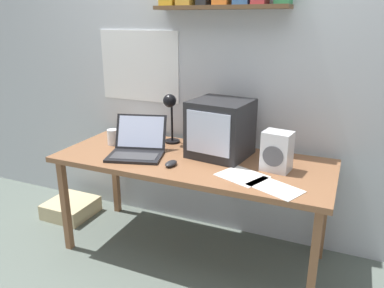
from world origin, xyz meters
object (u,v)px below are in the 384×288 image
at_px(loose_paper_near_monitor, 275,188).
at_px(floor_cushion, 71,208).
at_px(crt_monitor, 220,128).
at_px(printed_handout, 135,138).
at_px(desk_lamp, 170,110).
at_px(computer_mouse, 171,164).
at_px(corner_desk, 192,166).
at_px(open_notebook, 242,176).
at_px(space_heater, 277,151).
at_px(juice_glass, 113,138).
at_px(laptop, 138,145).

relative_size(loose_paper_near_monitor, floor_cushion, 0.90).
relative_size(crt_monitor, printed_handout, 1.19).
xyz_separation_m(loose_paper_near_monitor, printed_handout, (-1.16, 0.46, 0.00)).
xyz_separation_m(desk_lamp, computer_mouse, (0.20, -0.39, -0.24)).
xyz_separation_m(corner_desk, open_notebook, (0.38, -0.15, 0.06)).
xyz_separation_m(open_notebook, floor_cushion, (-1.54, 0.24, -0.65)).
bearing_deg(corner_desk, printed_handout, 158.86).
bearing_deg(space_heater, printed_handout, 178.33).
bearing_deg(space_heater, open_notebook, -123.74).
distance_m(juice_glass, open_notebook, 1.05).
xyz_separation_m(corner_desk, juice_glass, (-0.64, 0.04, 0.11)).
bearing_deg(computer_mouse, laptop, 160.60).
bearing_deg(computer_mouse, printed_handout, 141.96).
height_order(laptop, space_heater, same).
height_order(corner_desk, floor_cushion, corner_desk).
height_order(desk_lamp, computer_mouse, desk_lamp).
bearing_deg(juice_glass, laptop, -20.75).
relative_size(space_heater, floor_cushion, 0.66).
relative_size(laptop, desk_lamp, 1.17).
xyz_separation_m(crt_monitor, open_notebook, (0.24, -0.29, -0.18)).
bearing_deg(printed_handout, space_heater, -10.06).
relative_size(crt_monitor, loose_paper_near_monitor, 1.24).
distance_m(loose_paper_near_monitor, floor_cushion, 1.90).
distance_m(crt_monitor, loose_paper_near_monitor, 0.61).
distance_m(corner_desk, laptop, 0.39).
distance_m(desk_lamp, loose_paper_near_monitor, 1.00).
xyz_separation_m(corner_desk, space_heater, (0.54, 0.02, 0.18)).
bearing_deg(printed_handout, open_notebook, -21.33).
distance_m(laptop, juice_glass, 0.29).
xyz_separation_m(corner_desk, crt_monitor, (0.15, 0.13, 0.24)).
bearing_deg(loose_paper_near_monitor, corner_desk, 158.04).
bearing_deg(laptop, floor_cushion, 152.99).
relative_size(loose_paper_near_monitor, open_notebook, 1.02).
relative_size(laptop, juice_glass, 3.86).
bearing_deg(desk_lamp, printed_handout, 166.17).
bearing_deg(floor_cushion, printed_handout, 12.88).
bearing_deg(crt_monitor, floor_cushion, -170.64).
distance_m(open_notebook, floor_cushion, 1.69).
distance_m(loose_paper_near_monitor, printed_handout, 1.25).
relative_size(juice_glass, loose_paper_near_monitor, 0.34).
bearing_deg(crt_monitor, space_heater, -8.22).
xyz_separation_m(desk_lamp, loose_paper_near_monitor, (0.86, -0.45, -0.26)).
height_order(crt_monitor, space_heater, crt_monitor).
height_order(loose_paper_near_monitor, printed_handout, same).
height_order(laptop, loose_paper_near_monitor, laptop).
distance_m(desk_lamp, floor_cushion, 1.28).
bearing_deg(crt_monitor, loose_paper_near_monitor, -32.45).
distance_m(crt_monitor, floor_cushion, 1.55).
relative_size(juice_glass, space_heater, 0.47).
relative_size(crt_monitor, space_heater, 1.69).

